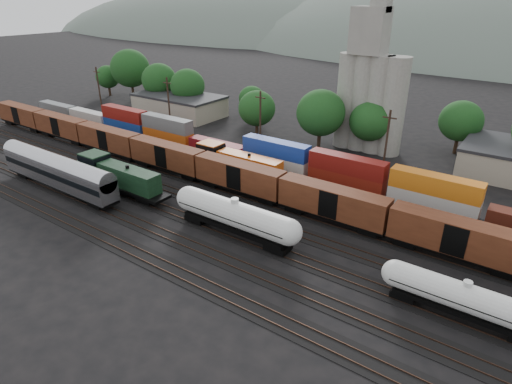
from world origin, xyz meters
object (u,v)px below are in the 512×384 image
Objects in this scene: passenger_coach at (57,170)px; orange_locomotive at (233,162)px; tank_car_a at (235,215)px; grain_silo at (370,92)px; green_locomotive at (115,175)px.

passenger_coach is 1.31× the size of orange_locomotive.
grain_silo is (0.46, 41.00, 8.34)m from tank_car_a.
green_locomotive is at bearing 180.00° from tank_car_a.
green_locomotive reaches higher than tank_car_a.
passenger_coach is (-7.19, -5.00, 0.67)m from green_locomotive.
grain_silo is (30.97, 46.00, 7.77)m from passenger_coach.
green_locomotive is 1.00× the size of tank_car_a.
tank_car_a is 0.98× the size of orange_locomotive.
passenger_coach is 27.29m from orange_locomotive.
grain_silo reaches higher than orange_locomotive.
green_locomotive is at bearing 34.80° from passenger_coach.
orange_locomotive is (-11.96, 15.00, -0.20)m from tank_car_a.
green_locomotive is 0.65× the size of grain_silo.
passenger_coach is at bearing -132.84° from orange_locomotive.
tank_car_a is 30.92m from passenger_coach.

